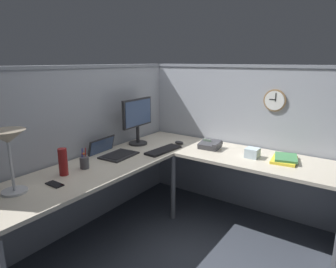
{
  "coord_description": "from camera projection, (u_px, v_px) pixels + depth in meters",
  "views": [
    {
      "loc": [
        -2.16,
        -1.4,
        1.62
      ],
      "look_at": [
        0.05,
        0.15,
        0.94
      ],
      "focal_mm": 31.36,
      "sensor_mm": 36.0,
      "label": 1
    }
  ],
  "objects": [
    {
      "name": "ground_plane",
      "position": [
        177.0,
        230.0,
        2.89
      ],
      "size": [
        6.8,
        6.8,
        0.0
      ],
      "primitive_type": "plane",
      "color": "#383D47"
    },
    {
      "name": "cubicle_wall_back",
      "position": [
        84.0,
        147.0,
        2.89
      ],
      "size": [
        2.57,
        0.12,
        1.58
      ],
      "color": "#999EA8",
      "rests_on": "ground"
    },
    {
      "name": "cubicle_wall_right",
      "position": [
        241.0,
        137.0,
        3.24
      ],
      "size": [
        0.12,
        2.37,
        1.58
      ],
      "color": "#999EA8",
      "rests_on": "ground"
    },
    {
      "name": "desk",
      "position": [
        173.0,
        175.0,
        2.6
      ],
      "size": [
        2.35,
        2.15,
        0.73
      ],
      "color": "beige",
      "rests_on": "ground"
    },
    {
      "name": "monitor",
      "position": [
        138.0,
        118.0,
        3.14
      ],
      "size": [
        0.46,
        0.2,
        0.5
      ],
      "color": "#232326",
      "rests_on": "desk"
    },
    {
      "name": "laptop",
      "position": [
        111.0,
        152.0,
        2.85
      ],
      "size": [
        0.37,
        0.4,
        0.22
      ],
      "color": "#232326",
      "rests_on": "desk"
    },
    {
      "name": "keyboard",
      "position": [
        163.0,
        150.0,
        2.96
      ],
      "size": [
        0.44,
        0.17,
        0.02
      ],
      "primitive_type": "cube",
      "rotation": [
        0.0,
        0.0,
        -0.07
      ],
      "color": "black",
      "rests_on": "desk"
    },
    {
      "name": "computer_mouse",
      "position": [
        179.0,
        143.0,
        3.21
      ],
      "size": [
        0.06,
        0.1,
        0.03
      ],
      "primitive_type": "ellipsoid",
      "color": "#232326",
      "rests_on": "desk"
    },
    {
      "name": "desk_lamp_dome",
      "position": [
        8.0,
        142.0,
        1.95
      ],
      "size": [
        0.24,
        0.24,
        0.44
      ],
      "color": "#B7BABF",
      "rests_on": "desk"
    },
    {
      "name": "pen_cup",
      "position": [
        84.0,
        162.0,
        2.48
      ],
      "size": [
        0.08,
        0.08,
        0.18
      ],
      "color": "#4C4C51",
      "rests_on": "desk"
    },
    {
      "name": "cell_phone",
      "position": [
        55.0,
        184.0,
        2.16
      ],
      "size": [
        0.07,
        0.14,
        0.01
      ],
      "primitive_type": "cube",
      "rotation": [
        0.0,
        0.0,
        -0.01
      ],
      "color": "black",
      "rests_on": "desk"
    },
    {
      "name": "thermos_flask",
      "position": [
        63.0,
        162.0,
        2.32
      ],
      "size": [
        0.07,
        0.07,
        0.22
      ],
      "primitive_type": "cylinder",
      "color": "maroon",
      "rests_on": "desk"
    },
    {
      "name": "office_phone",
      "position": [
        210.0,
        145.0,
        3.04
      ],
      "size": [
        0.2,
        0.21,
        0.11
      ],
      "color": "#38383D",
      "rests_on": "desk"
    },
    {
      "name": "book_stack",
      "position": [
        285.0,
        159.0,
        2.66
      ],
      "size": [
        0.32,
        0.26,
        0.04
      ],
      "color": "yellow",
      "rests_on": "desk"
    },
    {
      "name": "tissue_box",
      "position": [
        252.0,
        153.0,
        2.76
      ],
      "size": [
        0.12,
        0.12,
        0.09
      ],
      "primitive_type": "cube",
      "color": "silver",
      "rests_on": "desk"
    },
    {
      "name": "wall_clock",
      "position": [
        275.0,
        100.0,
        2.9
      ],
      "size": [
        0.04,
        0.22,
        0.22
      ],
      "color": "olive"
    }
  ]
}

